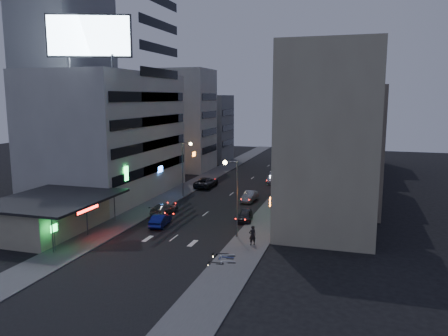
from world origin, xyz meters
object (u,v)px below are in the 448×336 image
at_px(parked_car_right_near, 245,215).
at_px(road_car_blue, 160,220).
at_px(road_car_silver, 164,209).
at_px(person, 252,235).
at_px(scooter_silver_a, 236,255).
at_px(parked_car_right_mid, 250,196).
at_px(parked_car_left, 206,182).
at_px(scooter_black_a, 224,257).
at_px(scooter_black_b, 229,247).
at_px(scooter_silver_b, 235,248).
at_px(scooter_blue, 234,251).
at_px(parked_car_right_far, 273,179).

xyz_separation_m(parked_car_right_near, road_car_blue, (-8.78, -4.82, 0.03)).
bearing_deg(road_car_silver, person, 155.80).
bearing_deg(scooter_silver_a, parked_car_right_near, -3.16).
bearing_deg(parked_car_right_mid, parked_car_right_near, -75.83).
xyz_separation_m(parked_car_left, scooter_black_a, (12.51, -31.02, -0.13)).
distance_m(parked_car_right_mid, scooter_black_b, 21.37).
distance_m(road_car_blue, scooter_black_a, 13.68).
relative_size(parked_car_left, scooter_silver_b, 2.87).
bearing_deg(parked_car_right_mid, parked_car_left, 143.84).
bearing_deg(scooter_blue, parked_car_right_near, 2.86).
bearing_deg(scooter_silver_b, parked_car_right_far, -16.81).
bearing_deg(parked_car_right_mid, scooter_black_b, -78.07).
bearing_deg(parked_car_right_near, scooter_silver_a, -87.54).
relative_size(parked_car_right_mid, scooter_blue, 2.26).
height_order(road_car_blue, scooter_silver_b, road_car_blue).
height_order(parked_car_right_near, parked_car_left, parked_car_left).
bearing_deg(parked_car_right_far, scooter_blue, -91.10).
distance_m(parked_car_right_far, scooter_blue, 36.49).
xyz_separation_m(parked_car_right_near, scooter_silver_b, (1.87, -11.52, 0.07)).
relative_size(parked_car_right_near, scooter_black_a, 2.12).
bearing_deg(person, parked_car_left, -97.67).
bearing_deg(scooter_silver_a, scooter_silver_b, 5.15).
height_order(parked_car_left, parked_car_right_far, parked_car_left).
relative_size(parked_car_left, scooter_black_b, 2.92).
bearing_deg(scooter_black_a, road_car_blue, 44.76).
relative_size(road_car_blue, scooter_blue, 2.21).
relative_size(parked_car_right_mid, scooter_silver_b, 2.13).
distance_m(scooter_black_a, scooter_black_b, 2.37).
bearing_deg(parked_car_right_near, scooter_black_b, -91.43).
bearing_deg(scooter_silver_b, person, -39.15).
bearing_deg(road_car_silver, parked_car_left, -80.46).
bearing_deg(road_car_silver, scooter_blue, 143.91).
bearing_deg(person, scooter_black_a, 40.71).
bearing_deg(road_car_silver, scooter_silver_b, 145.24).
height_order(parked_car_right_mid, parked_car_right_far, parked_car_right_far).
bearing_deg(road_car_silver, parked_car_right_near, -172.58).
relative_size(parked_car_left, scooter_silver_a, 2.98).
height_order(parked_car_right_mid, scooter_silver_a, parked_car_right_mid).
xyz_separation_m(road_car_blue, scooter_silver_a, (11.19, -8.29, 0.02)).
bearing_deg(road_car_blue, road_car_silver, -77.03).
height_order(road_car_blue, road_car_silver, road_car_blue).
bearing_deg(parked_car_right_far, parked_car_right_near, -93.33).
bearing_deg(scooter_black_a, scooter_blue, -21.12).
bearing_deg(scooter_silver_b, scooter_black_a, 150.66).
distance_m(person, scooter_black_a, 5.52).
bearing_deg(scooter_blue, parked_car_right_far, -1.51).
bearing_deg(scooter_black_a, parked_car_right_mid, 3.88).
distance_m(parked_car_right_mid, parked_car_right_far, 14.41).
xyz_separation_m(parked_car_right_mid, scooter_black_b, (3.15, -21.14, 0.02)).
height_order(parked_car_right_near, scooter_black_a, parked_car_right_near).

